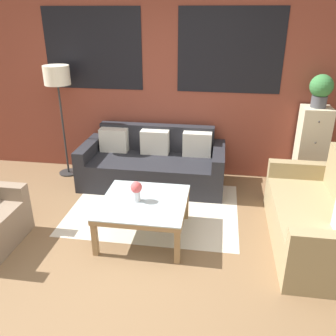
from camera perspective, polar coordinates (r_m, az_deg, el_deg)
The scene contains 10 objects.
ground_plane at distance 3.58m, azimuth -7.90°, elevation -16.12°, with size 16.00×16.00×0.00m, color brown.
wall_back_brick at distance 5.20m, azimuth -1.21°, elevation 14.14°, with size 8.40×0.09×2.80m.
rug at distance 4.52m, azimuth -2.21°, elevation -6.48°, with size 2.08×1.56×0.00m.
couch_dark at distance 5.07m, azimuth -2.38°, elevation 0.58°, with size 1.99×0.88×0.78m.
settee_vintage at distance 4.04m, azimuth 23.06°, elevation -7.56°, with size 0.80×1.67×0.92m.
coffee_table at distance 3.85m, azimuth -3.90°, elevation -6.12°, with size 0.91×0.91×0.43m.
floor_lamp at distance 5.28m, azimuth -17.31°, elevation 13.12°, with size 0.36×0.36×1.61m.
drawer_cabinet at distance 5.24m, azimuth 21.92°, elevation 2.97°, with size 0.38×0.37×1.14m.
potted_plant at distance 5.04m, azimuth 23.34°, elevation 11.57°, with size 0.29×0.29×0.42m.
flower_vase at distance 3.77m, azimuth -5.10°, elevation -3.52°, with size 0.12×0.12×0.22m.
Camera 1 is at (0.87, -2.61, 2.29)m, focal length 38.00 mm.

